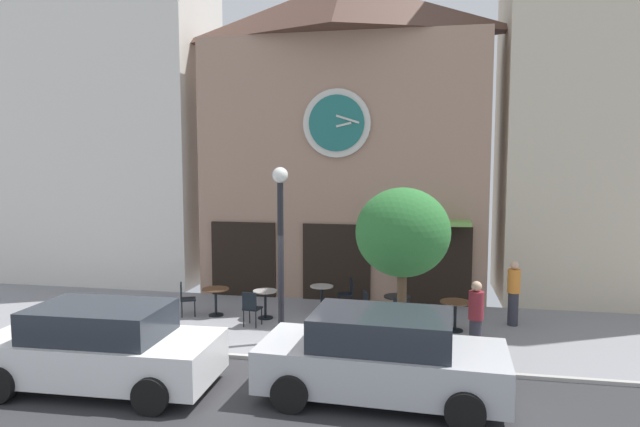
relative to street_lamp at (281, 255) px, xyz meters
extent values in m
cube|color=gray|center=(-0.30, 1.47, -2.08)|extent=(26.29, 5.32, 0.05)
cube|color=#A8A5A0|center=(-0.30, -1.17, -2.02)|extent=(26.29, 0.12, 0.08)
cube|color=#9E7A66|center=(0.63, 5.20, 1.90)|extent=(8.74, 2.14, 7.93)
pyramid|color=#4C3328|center=(0.63, 5.20, 6.75)|extent=(7.86, 3.00, 1.76)
cylinder|color=beige|center=(0.63, 4.07, 3.22)|extent=(2.00, 0.10, 2.00)
cylinder|color=#1E6660|center=(0.63, 4.01, 3.22)|extent=(1.64, 0.04, 1.64)
cube|color=beige|center=(0.85, 3.97, 3.17)|extent=(0.45, 0.03, 0.16)
cube|color=beige|center=(0.97, 3.97, 3.32)|extent=(0.69, 0.03, 0.27)
cube|color=black|center=(-2.28, 4.09, -0.91)|extent=(2.04, 0.10, 2.30)
cube|color=black|center=(0.63, 4.09, -0.91)|extent=(2.04, 0.10, 2.30)
cube|color=black|center=(3.54, 4.09, -0.91)|extent=(2.04, 0.10, 2.30)
cube|color=#72A84C|center=(3.08, 3.78, 0.39)|extent=(2.80, 0.90, 0.12)
cube|color=silver|center=(-7.74, 6.00, 5.05)|extent=(6.98, 3.74, 14.21)
cube|color=beige|center=(8.85, 5.75, 4.77)|extent=(6.80, 3.23, 13.66)
cylinder|color=black|center=(0.00, 0.00, -1.88)|extent=(0.32, 0.32, 0.36)
cylinder|color=black|center=(0.00, 0.00, -0.21)|extent=(0.14, 0.14, 3.69)
sphere|color=white|center=(0.00, 0.00, 1.81)|extent=(0.36, 0.36, 0.36)
cylinder|color=brown|center=(2.77, -0.46, -1.06)|extent=(0.20, 0.20, 2.01)
ellipsoid|color=#2D7033|center=(2.77, -0.46, 0.64)|extent=(1.98, 1.79, 1.89)
cylinder|color=black|center=(-2.31, 1.83, -1.69)|extent=(0.07, 0.07, 0.73)
cylinder|color=black|center=(-2.31, 1.83, -2.04)|extent=(0.40, 0.40, 0.03)
cylinder|color=brown|center=(-2.31, 1.83, -1.33)|extent=(0.72, 0.72, 0.03)
cylinder|color=black|center=(-0.92, 1.83, -1.69)|extent=(0.07, 0.07, 0.74)
cylinder|color=black|center=(-0.92, 1.83, -2.04)|extent=(0.40, 0.40, 0.03)
cylinder|color=gray|center=(-0.92, 1.83, -1.32)|extent=(0.65, 0.65, 0.03)
cylinder|color=black|center=(0.45, 2.65, -1.69)|extent=(0.07, 0.07, 0.74)
cylinder|color=black|center=(0.45, 2.65, -2.04)|extent=(0.40, 0.40, 0.03)
cylinder|color=gray|center=(0.45, 2.65, -1.32)|extent=(0.64, 0.64, 0.03)
cylinder|color=black|center=(2.55, 2.02, -1.71)|extent=(0.07, 0.07, 0.70)
cylinder|color=black|center=(2.55, 2.02, -2.04)|extent=(0.40, 0.40, 0.03)
cylinder|color=black|center=(2.55, 2.02, -1.35)|extent=(0.70, 0.70, 0.03)
cylinder|color=black|center=(3.99, 1.64, -1.69)|extent=(0.07, 0.07, 0.73)
cylinder|color=black|center=(3.99, 1.64, -2.04)|extent=(0.40, 0.40, 0.03)
cylinder|color=brown|center=(3.99, 1.64, -1.33)|extent=(0.75, 0.75, 0.03)
cube|color=black|center=(2.70, 1.26, -1.61)|extent=(0.43, 0.43, 0.04)
cube|color=black|center=(2.69, 1.08, -1.38)|extent=(0.38, 0.07, 0.45)
cylinder|color=black|center=(2.89, 1.42, -1.83)|extent=(0.03, 0.03, 0.45)
cylinder|color=black|center=(2.55, 1.44, -1.83)|extent=(0.03, 0.03, 0.45)
cylinder|color=black|center=(2.86, 1.08, -1.83)|extent=(0.03, 0.03, 0.45)
cylinder|color=black|center=(2.52, 1.10, -1.83)|extent=(0.03, 0.03, 0.45)
cube|color=black|center=(1.05, 3.04, -1.61)|extent=(0.49, 0.49, 0.04)
cube|color=black|center=(1.22, 3.08, -1.38)|extent=(0.14, 0.38, 0.45)
cylinder|color=black|center=(0.84, 3.15, -1.83)|extent=(0.03, 0.03, 0.45)
cylinder|color=black|center=(0.93, 2.83, -1.83)|extent=(0.03, 0.03, 0.45)
cylinder|color=black|center=(1.17, 3.25, -1.83)|extent=(0.03, 0.03, 0.45)
cylinder|color=black|center=(1.26, 2.92, -1.83)|extent=(0.03, 0.03, 0.45)
cube|color=black|center=(-1.05, 1.12, -1.61)|extent=(0.45, 0.45, 0.04)
cube|color=black|center=(-1.07, 0.94, -1.38)|extent=(0.38, 0.09, 0.45)
cylinder|color=black|center=(-0.85, 1.27, -1.83)|extent=(0.03, 0.03, 0.45)
cylinder|color=black|center=(-1.19, 1.32, -1.83)|extent=(0.03, 0.03, 0.45)
cylinder|color=black|center=(-0.90, 0.93, -1.83)|extent=(0.03, 0.03, 0.45)
cylinder|color=black|center=(-1.24, 0.98, -1.83)|extent=(0.03, 0.03, 0.45)
cube|color=black|center=(-3.05, 1.69, -1.61)|extent=(0.53, 0.53, 0.04)
cube|color=black|center=(-3.21, 1.61, -1.38)|extent=(0.19, 0.36, 0.45)
cylinder|color=black|center=(-2.83, 1.60, -1.83)|extent=(0.03, 0.03, 0.45)
cylinder|color=black|center=(-2.97, 1.91, -1.83)|extent=(0.03, 0.03, 0.45)
cylinder|color=black|center=(-3.13, 1.46, -1.83)|extent=(0.03, 0.03, 0.45)
cylinder|color=black|center=(-3.28, 1.77, -1.83)|extent=(0.03, 0.03, 0.45)
cube|color=black|center=(1.94, 1.68, -1.61)|extent=(0.51, 0.51, 0.04)
cube|color=black|center=(1.77, 1.62, -1.38)|extent=(0.17, 0.37, 0.45)
cylinder|color=black|center=(2.16, 1.58, -1.83)|extent=(0.03, 0.03, 0.45)
cylinder|color=black|center=(2.04, 1.90, -1.83)|extent=(0.03, 0.03, 0.45)
cylinder|color=black|center=(1.84, 1.46, -1.83)|extent=(0.03, 0.03, 0.45)
cylinder|color=black|center=(1.72, 1.78, -1.83)|extent=(0.03, 0.03, 0.45)
cylinder|color=#2D2D38|center=(5.47, 2.41, -1.63)|extent=(0.32, 0.32, 0.85)
cylinder|color=orange|center=(5.47, 2.41, -0.91)|extent=(0.40, 0.40, 0.60)
sphere|color=tan|center=(5.47, 2.41, -0.50)|extent=(0.22, 0.22, 0.22)
cylinder|color=#2D2D38|center=(4.32, -0.21, -1.63)|extent=(0.27, 0.27, 0.85)
cylinder|color=maroon|center=(4.32, -0.21, -0.91)|extent=(0.33, 0.33, 0.60)
sphere|color=tan|center=(4.32, -0.21, -0.50)|extent=(0.22, 0.22, 0.22)
cube|color=white|center=(-2.62, -3.07, -1.46)|extent=(4.34, 1.90, 0.75)
cube|color=#262B33|center=(-2.62, -3.07, -0.81)|extent=(2.45, 1.64, 0.60)
cylinder|color=black|center=(-1.18, -3.94, -1.74)|extent=(0.65, 0.24, 0.64)
cylinder|color=black|center=(-1.23, -2.14, -1.74)|extent=(0.65, 0.24, 0.64)
cylinder|color=black|center=(-4.06, -2.21, -1.74)|extent=(0.65, 0.24, 0.64)
cube|color=#B7BABF|center=(2.52, -2.59, -1.46)|extent=(4.38, 2.00, 0.75)
cube|color=#262B33|center=(2.52, -2.59, -0.81)|extent=(2.48, 1.70, 0.60)
cylinder|color=black|center=(3.89, -3.55, -1.74)|extent=(0.65, 0.25, 0.64)
cylinder|color=black|center=(3.98, -1.75, -1.74)|extent=(0.65, 0.25, 0.64)
cylinder|color=black|center=(1.06, -3.42, -1.74)|extent=(0.65, 0.25, 0.64)
cylinder|color=black|center=(1.14, -1.62, -1.74)|extent=(0.65, 0.25, 0.64)
camera|label=1|loc=(3.23, -12.11, 2.16)|focal=31.18mm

